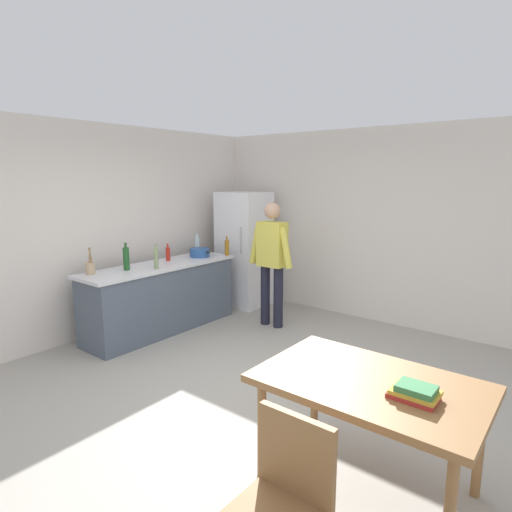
{
  "coord_description": "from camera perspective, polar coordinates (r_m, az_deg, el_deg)",
  "views": [
    {
      "loc": [
        2.41,
        -2.75,
        2.02
      ],
      "look_at": [
        -0.68,
        1.16,
        1.11
      ],
      "focal_mm": 30.11,
      "sensor_mm": 36.0,
      "label": 1
    }
  ],
  "objects": [
    {
      "name": "dining_table",
      "position": [
        2.97,
        14.82,
        -16.99
      ],
      "size": [
        1.4,
        0.9,
        0.75
      ],
      "color": "olive",
      "rests_on": "ground_plane"
    },
    {
      "name": "bottle_wine_green",
      "position": [
        5.49,
        -16.86,
        -0.31
      ],
      "size": [
        0.08,
        0.08,
        0.34
      ],
      "color": "#1E5123",
      "rests_on": "kitchen_counter"
    },
    {
      "name": "refrigerator",
      "position": [
        6.81,
        -1.59,
        0.9
      ],
      "size": [
        0.7,
        0.67,
        1.8
      ],
      "color": "white",
      "rests_on": "ground_plane"
    },
    {
      "name": "cooking_pot",
      "position": [
        6.21,
        -7.49,
        0.46
      ],
      "size": [
        0.4,
        0.28,
        0.12
      ],
      "color": "#285193",
      "rests_on": "kitchen_counter"
    },
    {
      "name": "kitchen_counter",
      "position": [
        5.87,
        -12.44,
        -5.37
      ],
      "size": [
        0.64,
        2.2,
        0.9
      ],
      "color": "#4C5666",
      "rests_on": "ground_plane"
    },
    {
      "name": "chair",
      "position": [
        2.33,
        3.58,
        -29.39
      ],
      "size": [
        0.42,
        0.42,
        0.91
      ],
      "rotation": [
        0.0,
        0.0,
        0.23
      ],
      "color": "olive",
      "rests_on": "ground_plane"
    },
    {
      "name": "person",
      "position": [
        5.79,
        2.11,
        -0.01
      ],
      "size": [
        0.7,
        0.22,
        1.7
      ],
      "color": "#1E1E2D",
      "rests_on": "ground_plane"
    },
    {
      "name": "wall_back",
      "position": [
        6.27,
        15.52,
        3.86
      ],
      "size": [
        6.4,
        0.12,
        2.7
      ],
      "primitive_type": "cube",
      "color": "silver",
      "rests_on": "ground_plane"
    },
    {
      "name": "wall_left",
      "position": [
        5.85,
        -21.09,
        3.1
      ],
      "size": [
        0.12,
        5.6,
        2.7
      ],
      "primitive_type": "cube",
      "color": "silver",
      "rests_on": "ground_plane"
    },
    {
      "name": "utensil_jar",
      "position": [
        5.41,
        -21.18,
        -1.44
      ],
      "size": [
        0.11,
        0.11,
        0.32
      ],
      "color": "tan",
      "rests_on": "kitchen_counter"
    },
    {
      "name": "ground_plane",
      "position": [
        4.18,
        -2.69,
        -18.59
      ],
      "size": [
        14.0,
        14.0,
        0.0
      ],
      "primitive_type": "plane",
      "color": "#9E998E"
    },
    {
      "name": "bottle_oil_amber",
      "position": [
        6.28,
        -3.88,
        1.14
      ],
      "size": [
        0.06,
        0.06,
        0.28
      ],
      "color": "#996619",
      "rests_on": "kitchen_counter"
    },
    {
      "name": "bottle_vinegar_tall",
      "position": [
        5.47,
        -13.14,
        -0.28
      ],
      "size": [
        0.06,
        0.06,
        0.32
      ],
      "color": "gray",
      "rests_on": "kitchen_counter"
    },
    {
      "name": "bottle_sauce_red",
      "position": [
        5.97,
        -11.61,
        0.28
      ],
      "size": [
        0.06,
        0.06,
        0.24
      ],
      "color": "#B22319",
      "rests_on": "kitchen_counter"
    },
    {
      "name": "bottle_water_clear",
      "position": [
        6.52,
        -7.83,
        1.51
      ],
      "size": [
        0.07,
        0.07,
        0.3
      ],
      "color": "silver",
      "rests_on": "kitchen_counter"
    },
    {
      "name": "book_stack",
      "position": [
        2.78,
        20.36,
        -16.64
      ],
      "size": [
        0.27,
        0.19,
        0.09
      ],
      "color": "#B22D28",
      "rests_on": "dining_table"
    }
  ]
}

